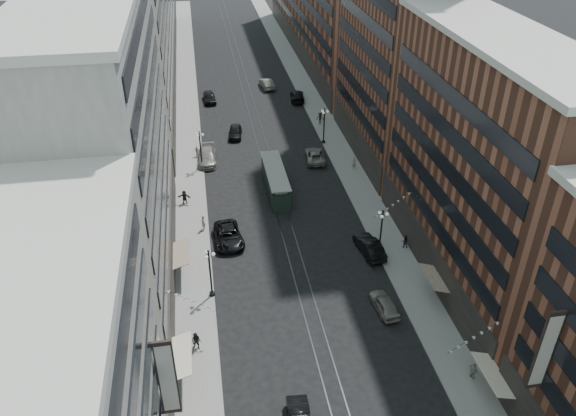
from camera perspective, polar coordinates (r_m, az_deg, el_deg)
ground at (r=84.24m, az=-2.54°, el=6.12°), size 220.00×220.00×0.00m
sidewalk_west at (r=92.84m, az=-10.16°, el=8.27°), size 4.00×180.00×0.15m
sidewalk_east at (r=94.89m, az=3.36°, el=9.28°), size 4.00×180.00×0.15m
rail_west at (r=93.19m, az=-3.76°, el=8.77°), size 0.12×180.00×0.02m
rail_east at (r=93.32m, az=-2.90°, el=8.84°), size 0.12×180.00×0.02m
building_west_mid at (r=54.01m, az=-17.35°, el=5.32°), size 8.00×36.00×28.00m
building_west_far at (r=113.95m, az=-14.20°, el=19.21°), size 8.00×90.00×26.00m
building_east_mid at (r=56.16m, az=19.08°, el=3.75°), size 8.00×30.00×24.00m
building_east_tower at (r=77.28m, az=10.87°, el=19.73°), size 8.00×26.00×42.00m
lamppost_sw_far at (r=54.96m, az=-7.92°, el=-6.43°), size 1.03×1.14×5.52m
lamppost_sw_mid at (r=77.93m, az=-8.88°, el=5.99°), size 1.03×1.14×5.52m
lamppost_se_far at (r=60.85m, az=9.44°, el=-2.27°), size 1.03×1.14×5.52m
lamppost_se_mid at (r=84.38m, az=3.68°, el=8.45°), size 1.03×1.14×5.52m
streetcar at (r=72.47m, az=-1.29°, el=2.74°), size 2.45×11.05×3.06m
car_2 at (r=63.42m, az=-6.37°, el=-3.01°), size 2.60×5.35×1.47m
car_4 at (r=55.21m, az=9.77°, el=-9.60°), size 2.25×4.60×1.51m
pedestrian_2 at (r=51.19m, az=-9.30°, el=-13.21°), size 1.00×0.78×1.81m
pedestrian_4 at (r=50.77m, az=18.32°, el=-15.41°), size 0.83×1.09×1.70m
car_7 at (r=63.61m, az=-6.00°, el=-2.77°), size 3.44×6.20×1.64m
car_8 at (r=80.55m, az=-8.23°, el=5.21°), size 2.84×6.29×1.79m
car_9 at (r=101.53m, az=-7.99°, el=11.09°), size 2.34×5.14×1.71m
car_10 at (r=62.07m, az=8.28°, el=-3.90°), size 2.54×5.49×1.74m
car_11 at (r=80.35m, az=2.75°, el=5.36°), size 3.19×5.88×1.57m
car_12 at (r=101.29m, az=0.94°, el=11.33°), size 2.98×5.97×1.67m
car_13 at (r=87.72m, az=-5.39°, el=7.70°), size 2.53×4.97×1.62m
car_14 at (r=107.09m, az=-2.18°, el=12.52°), size 2.51×5.40×1.71m
pedestrian_5 at (r=70.92m, az=-10.48°, el=1.10°), size 1.74×0.85×1.80m
pedestrian_6 at (r=82.10m, az=-9.22°, el=5.70°), size 0.96×0.53×1.56m
pedestrian_7 at (r=63.45m, az=11.79°, el=-3.32°), size 0.85×0.59×1.58m
pedestrian_8 at (r=78.27m, az=6.69°, el=4.60°), size 0.76×0.63×1.79m
pedestrian_9 at (r=91.55m, az=3.29°, el=9.10°), size 1.33×0.79×1.92m
pedestrian_extra_0 at (r=65.57m, az=-8.62°, el=-1.47°), size 0.50×0.73×1.95m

